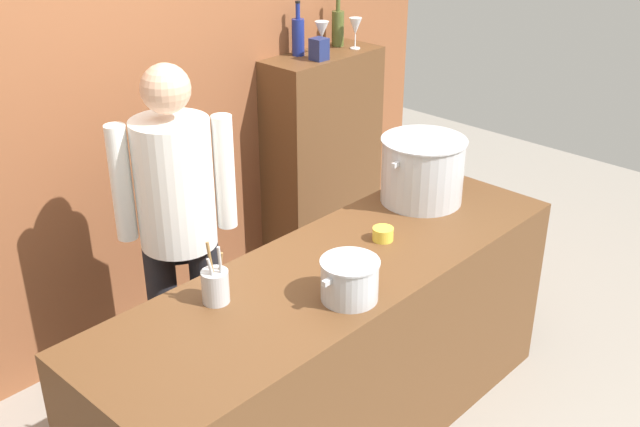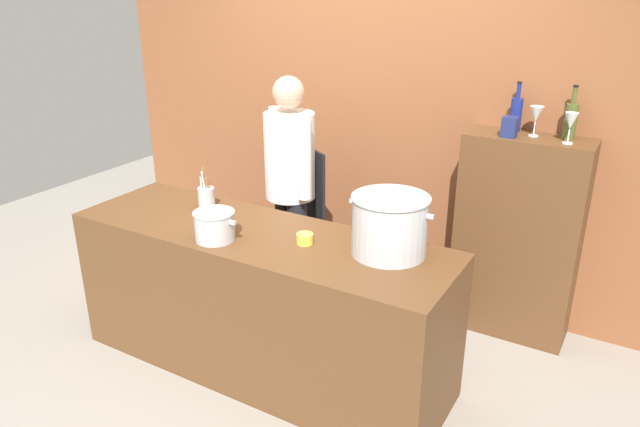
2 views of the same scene
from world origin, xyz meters
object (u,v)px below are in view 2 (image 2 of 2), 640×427
(wine_bottle_olive, at_px, (571,120))
(spice_tin_navy, at_px, (510,127))
(stockpot_small, at_px, (215,226))
(butter_jar, at_px, (305,239))
(stockpot_large, at_px, (390,225))
(wine_glass_tall, at_px, (536,115))
(utensil_crock, at_px, (206,197))
(wine_bottle_cobalt, at_px, (516,113))
(chef, at_px, (291,179))
(wine_glass_short, at_px, (571,122))

(wine_bottle_olive, bearing_deg, spice_tin_navy, -155.65)
(stockpot_small, bearing_deg, butter_jar, 24.25)
(stockpot_large, xyz_separation_m, wine_glass_tall, (0.45, 1.08, 0.42))
(utensil_crock, distance_m, wine_bottle_cobalt, 1.99)
(stockpot_small, relative_size, wine_bottle_cobalt, 0.95)
(chef, xyz_separation_m, utensil_crock, (-0.26, -0.57, 0.00))
(stockpot_small, xyz_separation_m, spice_tin_navy, (1.22, 1.31, 0.43))
(chef, height_order, wine_glass_tall, chef)
(utensil_crock, height_order, wine_bottle_olive, wine_bottle_olive)
(wine_bottle_cobalt, xyz_separation_m, wine_bottle_olive, (0.32, -0.02, 0.00))
(stockpot_small, distance_m, wine_glass_short, 2.10)
(utensil_crock, height_order, spice_tin_navy, spice_tin_navy)
(wine_bottle_olive, bearing_deg, butter_jar, -130.92)
(wine_bottle_olive, height_order, wine_glass_tall, wine_bottle_olive)
(stockpot_large, distance_m, wine_bottle_olive, 1.35)
(stockpot_small, height_order, butter_jar, stockpot_small)
(stockpot_small, bearing_deg, spice_tin_navy, 47.02)
(stockpot_small, bearing_deg, wine_bottle_olive, 43.40)
(chef, distance_m, stockpot_small, 0.93)
(butter_jar, height_order, wine_glass_tall, wine_glass_tall)
(chef, relative_size, wine_bottle_olive, 5.24)
(utensil_crock, bearing_deg, wine_bottle_cobalt, 35.31)
(utensil_crock, height_order, wine_glass_short, wine_glass_short)
(butter_jar, distance_m, wine_bottle_cobalt, 1.56)
(chef, bearing_deg, spice_tin_navy, -132.57)
(stockpot_small, distance_m, butter_jar, 0.50)
(stockpot_small, distance_m, wine_glass_tall, 2.00)
(butter_jar, distance_m, spice_tin_navy, 1.42)
(wine_glass_short, relative_size, spice_tin_navy, 1.48)
(wine_glass_short, bearing_deg, spice_tin_navy, -176.65)
(chef, relative_size, butter_jar, 18.01)
(stockpot_large, relative_size, wine_bottle_cobalt, 1.50)
(stockpot_small, bearing_deg, stockpot_large, 20.05)
(chef, bearing_deg, stockpot_small, 127.63)
(wine_glass_tall, bearing_deg, stockpot_large, -112.68)
(wine_bottle_cobalt, bearing_deg, butter_jar, -121.03)
(spice_tin_navy, bearing_deg, stockpot_large, -108.33)
(utensil_crock, bearing_deg, wine_bottle_olive, 30.11)
(wine_glass_short, height_order, spice_tin_navy, wine_glass_short)
(chef, height_order, spice_tin_navy, chef)
(butter_jar, xyz_separation_m, spice_tin_navy, (0.76, 1.10, 0.48))
(stockpot_small, xyz_separation_m, wine_glass_short, (1.55, 1.33, 0.49))
(wine_bottle_cobalt, bearing_deg, stockpot_small, -129.59)
(stockpot_large, distance_m, wine_glass_tall, 1.24)
(stockpot_large, xyz_separation_m, spice_tin_navy, (0.33, 0.98, 0.35))
(butter_jar, xyz_separation_m, wine_glass_short, (1.10, 1.12, 0.55))
(stockpot_small, xyz_separation_m, butter_jar, (0.45, 0.20, -0.05))
(utensil_crock, xyz_separation_m, wine_bottle_cobalt, (1.57, 1.11, 0.49))
(stockpot_small, relative_size, wine_bottle_olive, 0.92)
(utensil_crock, bearing_deg, wine_glass_short, 27.03)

